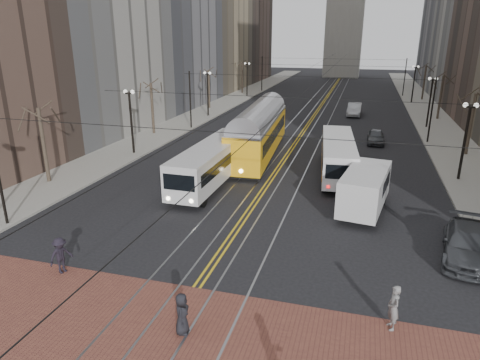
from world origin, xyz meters
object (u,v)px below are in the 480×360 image
Objects in this scene: cargo_van at (365,191)px; sedan_silver at (355,109)px; rear_bus at (338,157)px; sedan_grey at (376,137)px; pedestrian_a at (182,314)px; sedan_parked at (467,244)px; pedestrian_b at (393,308)px; streetcar at (259,136)px; transit_bus at (212,164)px; pedestrian_d at (61,255)px.

sedan_silver is at bearing 101.58° from cargo_van.
rear_bus reaches higher than cargo_van.
sedan_silver is (-2.60, 15.61, 0.14)m from sedan_grey.
cargo_van reaches higher than pedestrian_a.
pedestrian_b is (-3.76, -6.64, 0.14)m from sedan_parked.
streetcar is at bearing -143.88° from sedan_grey.
streetcar is 3.07× the size of sedan_silver.
sedan_grey is 2.52× the size of pedestrian_a.
cargo_van is 15.15m from pedestrian_a.
sedan_silver is at bearing 74.76° from transit_bus.
pedestrian_a is (4.59, -16.30, -0.63)m from transit_bus.
cargo_van is 17.52m from pedestrian_d.
pedestrian_b is 1.03× the size of pedestrian_d.
sedan_parked is (15.79, -7.27, -0.69)m from transit_bus.
rear_bus is 2.13× the size of sedan_silver.
transit_bus reaches higher than sedan_grey.
streetcar reaches higher than cargo_van.
transit_bus is at bearing 4.37° from pedestrian_a.
pedestrian_b is (10.54, -22.32, -0.93)m from streetcar.
sedan_silver is (0.48, 27.13, -0.57)m from rear_bus.
pedestrian_b is (7.44, 2.39, 0.09)m from pedestrian_a.
rear_bus is at bearing -105.64° from sedan_grey.
transit_bus is 2.20× the size of sedan_parked.
sedan_silver is 47.12m from pedestrian_d.
pedestrian_d reaches higher than sedan_parked.
pedestrian_d is at bearing 59.91° from pedestrian_a.
transit_bus is at bearing -104.62° from sedan_silver.
streetcar is at bearing -4.20° from pedestrian_a.
sedan_parked is (14.30, -15.68, -1.07)m from streetcar.
transit_bus reaches higher than sedan_silver.
cargo_van reaches higher than sedan_silver.
sedan_parked is 19.42m from pedestrian_d.
cargo_van is at bearing -93.65° from sedan_grey.
pedestrian_a is 0.90× the size of pedestrian_b.
sedan_parked is at bearing -62.48° from pedestrian_a.
sedan_grey is (0.96, 18.64, -0.63)m from cargo_van.
rear_bus is 6.65× the size of pedestrian_a.
sedan_silver is at bearing 109.01° from sedan_parked.
rear_bus is 18.82m from pedestrian_b.
transit_bus reaches higher than pedestrian_d.
rear_bus reaches higher than pedestrian_d.
cargo_van is (2.11, -7.13, -0.09)m from rear_bus.
transit_bus is at bearing 164.71° from sedan_parked.
sedan_grey is at bearing -79.01° from sedan_silver.
transit_bus is 11.13m from cargo_van.
sedan_parked is 2.94× the size of pedestrian_b.
streetcar is 24.92m from pedestrian_a.
streetcar is at bearing 139.42° from cargo_van.
sedan_silver reaches higher than pedestrian_a.
pedestrian_a is (-7.21, -32.43, 0.13)m from sedan_grey.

